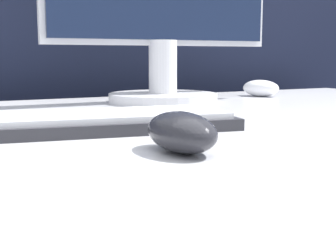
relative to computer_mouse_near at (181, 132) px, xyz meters
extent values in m
cube|color=black|center=(-0.04, 0.81, -0.24)|extent=(5.00, 0.03, 1.08)
ellipsoid|color=#232328|center=(0.00, 0.00, 0.00)|extent=(0.06, 0.11, 0.04)
cube|color=#28282D|center=(-0.05, 0.19, -0.01)|extent=(0.44, 0.20, 0.02)
cube|color=silver|center=(-0.05, 0.19, 0.00)|extent=(0.41, 0.18, 0.01)
cylinder|color=silver|center=(0.21, 0.49, -0.01)|extent=(0.24, 0.24, 0.02)
cylinder|color=silver|center=(0.21, 0.49, 0.06)|extent=(0.06, 0.06, 0.11)
ellipsoid|color=white|center=(0.50, 0.52, 0.00)|extent=(0.09, 0.11, 0.04)
camera|label=1|loc=(-0.23, -0.43, 0.08)|focal=50.00mm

